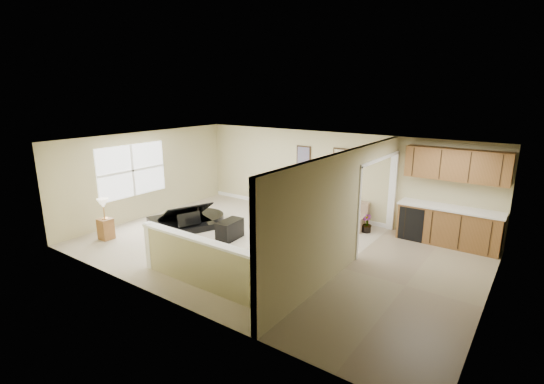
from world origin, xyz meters
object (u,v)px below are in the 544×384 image
Objects in this scene: piano at (183,202)px; palm_plant at (286,193)px; lamp_stand at (105,222)px; piano_bench at (230,230)px; small_plant at (366,225)px; accent_table at (294,203)px; loveseat at (339,213)px.

piano is 3.05m from palm_plant.
palm_plant is 1.24× the size of lamp_stand.
piano_bench is 1.55× the size of small_plant.
accent_table is 0.55× the size of palm_plant.
lamp_stand is (-2.52, -4.39, -0.19)m from palm_plant.
small_plant is (4.41, 2.36, -0.45)m from piano.
piano is at bearing -125.59° from palm_plant.
piano_bench is 0.70× the size of lamp_stand.
piano is 3.12× the size of piano_bench.
piano is 1.41× the size of loveseat.
lamp_stand reaches higher than accent_table.
palm_plant reaches higher than accent_table.
piano_bench is 0.45× the size of loveseat.
lamp_stand is at bearing -90.81° from piano.
palm_plant is 2.67m from small_plant.
small_plant is (2.63, -0.12, -0.44)m from palm_plant.
lamp_stand is (-4.28, -4.40, 0.11)m from loveseat.
accent_table is 0.68× the size of lamp_stand.
accent_table is at bearing -177.46° from loveseat.
accent_table is at bearing 66.54° from piano.
piano reaches higher than lamp_stand.
piano is 4.83× the size of small_plant.
piano_bench is 0.57× the size of palm_plant.
piano is 1.85m from piano_bench.
small_plant is at bearing 39.68° from lamp_stand.
small_plant is (2.60, 2.48, -0.04)m from piano_bench.
palm_plant is (1.78, 2.48, -0.01)m from piano.
small_plant is 6.70m from lamp_stand.
accent_table reaches higher than piano_bench.
loveseat reaches higher than small_plant.
palm_plant is at bearing 152.26° from accent_table.
piano reaches higher than small_plant.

